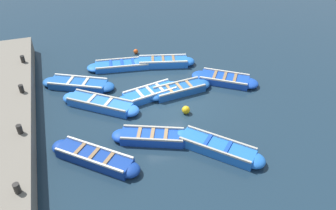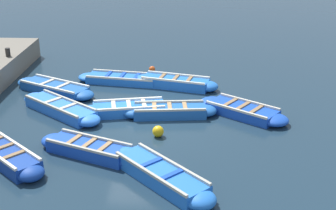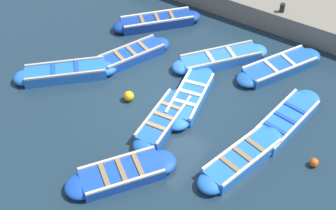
% 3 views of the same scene
% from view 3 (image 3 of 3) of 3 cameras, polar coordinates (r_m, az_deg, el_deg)
% --- Properties ---
extents(ground_plane, '(120.00, 120.00, 0.00)m').
position_cam_3_polar(ground_plane, '(15.81, -0.19, 0.05)').
color(ground_plane, '#1C303F').
extents(boat_end_of_row, '(3.62, 2.46, 0.40)m').
position_cam_3_polar(boat_end_of_row, '(17.52, 13.42, 4.53)').
color(boat_end_of_row, '#1E59AD').
rests_on(boat_end_of_row, ground).
extents(boat_bow_out, '(3.43, 2.95, 0.43)m').
position_cam_3_polar(boat_bow_out, '(17.51, 6.41, 5.62)').
color(boat_bow_out, blue).
rests_on(boat_bow_out, ground).
extents(boat_broadside, '(3.09, 3.21, 0.45)m').
position_cam_3_polar(boat_broadside, '(17.16, -12.37, 3.87)').
color(boat_broadside, blue).
rests_on(boat_broadside, ground).
extents(boat_stern_in, '(3.82, 1.43, 0.35)m').
position_cam_3_polar(boat_stern_in, '(15.51, 14.04, -1.93)').
color(boat_stern_in, blue).
rests_on(boat_stern_in, ground).
extents(boat_mid_row, '(3.25, 2.72, 0.39)m').
position_cam_3_polar(boat_mid_row, '(13.69, -5.66, -8.35)').
color(boat_mid_row, '#1947B7').
rests_on(boat_mid_row, ground).
extents(boat_outer_right, '(3.54, 1.67, 0.44)m').
position_cam_3_polar(boat_outer_right, '(14.12, 9.02, -6.48)').
color(boat_outer_right, blue).
rests_on(boat_outer_right, ground).
extents(boat_far_corner, '(3.21, 3.01, 0.45)m').
position_cam_3_polar(boat_far_corner, '(19.37, -1.34, 10.12)').
color(boat_far_corner, navy).
rests_on(boat_far_corner, ground).
extents(boat_centre, '(3.41, 1.45, 0.39)m').
position_cam_3_polar(boat_centre, '(15.87, 2.74, 1.03)').
color(boat_centre, blue).
rests_on(boat_centre, ground).
extents(boat_alongside, '(3.28, 1.97, 0.42)m').
position_cam_3_polar(boat_alongside, '(17.64, -4.44, 6.10)').
color(boat_alongside, '#1947B7').
rests_on(boat_alongside, ground).
extents(boat_inner_gap, '(3.29, 1.07, 0.41)m').
position_cam_3_polar(boat_inner_gap, '(15.06, -0.52, -1.79)').
color(boat_inner_gap, '#1E59AD').
rests_on(boat_inner_gap, ground).
extents(quay_wall, '(2.71, 14.74, 0.88)m').
position_cam_3_polar(quay_wall, '(20.68, 10.86, 12.51)').
color(quay_wall, slate).
rests_on(quay_wall, ground).
extents(bollard_mid_north, '(0.20, 0.20, 0.35)m').
position_cam_3_polar(bollard_mid_north, '(19.15, 13.76, 11.45)').
color(bollard_mid_north, black).
rests_on(bollard_mid_north, quay_wall).
extents(buoy_orange_near, '(0.27, 0.27, 0.27)m').
position_cam_3_polar(buoy_orange_near, '(14.59, 17.37, -6.70)').
color(buoy_orange_near, '#E05119').
rests_on(buoy_orange_near, ground).
extents(buoy_yellow_far, '(0.25, 0.25, 0.25)m').
position_cam_3_polar(buoy_yellow_far, '(17.46, -17.36, 3.20)').
color(buoy_yellow_far, silver).
rests_on(buoy_yellow_far, ground).
extents(buoy_white_drifting, '(0.36, 0.36, 0.36)m').
position_cam_3_polar(buoy_white_drifting, '(15.91, -4.80, 1.09)').
color(buoy_white_drifting, '#EAB214').
rests_on(buoy_white_drifting, ground).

